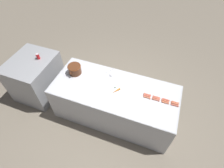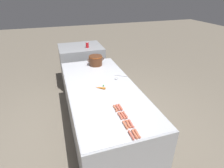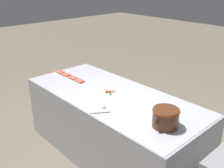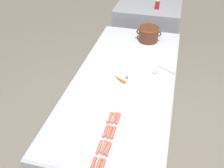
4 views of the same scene
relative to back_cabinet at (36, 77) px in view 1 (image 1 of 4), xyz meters
name	(u,v)px [view 1 (image 1 of 4)]	position (x,y,z in m)	size (l,w,h in m)	color
ground_plane	(114,113)	(0.01, -1.86, -0.48)	(20.00, 20.00, 0.00)	#756B5B
griddle_counter	(114,102)	(0.01, -1.86, -0.05)	(1.02, 2.35, 0.85)	#ADAFB5
back_cabinet	(36,77)	(0.00, 0.00, 0.00)	(0.99, 0.85, 0.95)	#939599
hot_dog_0	(175,105)	(0.02, -2.94, 0.38)	(0.03, 0.14, 0.03)	#CE6350
hot_dog_1	(165,103)	(0.02, -2.78, 0.38)	(0.03, 0.14, 0.03)	#D6714D
hot_dog_2	(156,100)	(0.02, -2.61, 0.38)	(0.03, 0.14, 0.03)	#D26D54
hot_dog_3	(147,97)	(0.02, -2.46, 0.38)	(0.03, 0.14, 0.03)	#CE6F4E
hot_dog_4	(175,103)	(0.06, -2.94, 0.38)	(0.03, 0.14, 0.03)	#D0704F
hot_dog_5	(165,101)	(0.05, -2.77, 0.38)	(0.03, 0.14, 0.03)	#D76E4D
hot_dog_6	(156,98)	(0.05, -2.61, 0.38)	(0.03, 0.14, 0.03)	#D7694F
hot_dog_7	(147,96)	(0.05, -2.45, 0.38)	(0.03, 0.14, 0.03)	#D86B56
hot_dog_8	(175,102)	(0.08, -2.94, 0.38)	(0.03, 0.14, 0.03)	#CF6E50
hot_dog_9	(166,99)	(0.09, -2.78, 0.38)	(0.03, 0.14, 0.03)	#D86754
hot_dog_10	(156,97)	(0.08, -2.61, 0.38)	(0.03, 0.14, 0.03)	#CC6A54
hot_dog_11	(147,94)	(0.08, -2.45, 0.38)	(0.03, 0.14, 0.03)	#D8664D
bean_pot	(75,69)	(0.13, -0.99, 0.47)	(0.32, 0.26, 0.18)	#562D19
serving_spoon	(110,74)	(0.34, -1.65, 0.38)	(0.24, 0.18, 0.02)	#B7B7BC
carrot	(116,91)	(-0.03, -1.90, 0.38)	(0.16, 0.12, 0.03)	orange
soda_can	(38,56)	(0.14, -0.15, 0.54)	(0.07, 0.07, 0.12)	red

